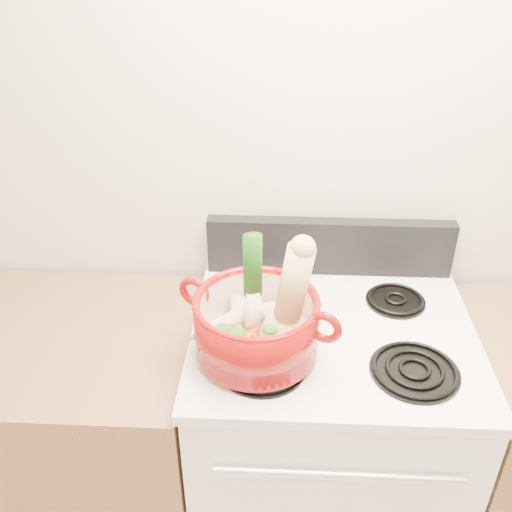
{
  "coord_description": "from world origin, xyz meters",
  "views": [
    {
      "loc": [
        -0.15,
        0.16,
        1.94
      ],
      "look_at": [
        -0.21,
        1.27,
        1.26
      ],
      "focal_mm": 40.0,
      "sensor_mm": 36.0,
      "label": 1
    }
  ],
  "objects_px": {
    "dutch_oven": "(256,325)",
    "squash": "(285,298)",
    "leek": "(253,286)",
    "stove_body": "(323,450)"
  },
  "relations": [
    {
      "from": "squash",
      "to": "leek",
      "type": "bearing_deg",
      "value": 134.35
    },
    {
      "from": "leek",
      "to": "squash",
      "type": "bearing_deg",
      "value": -36.39
    },
    {
      "from": "dutch_oven",
      "to": "squash",
      "type": "bearing_deg",
      "value": 8.37
    },
    {
      "from": "dutch_oven",
      "to": "leek",
      "type": "relative_size",
      "value": 1.03
    },
    {
      "from": "dutch_oven",
      "to": "squash",
      "type": "distance_m",
      "value": 0.12
    },
    {
      "from": "squash",
      "to": "dutch_oven",
      "type": "bearing_deg",
      "value": 145.48
    },
    {
      "from": "squash",
      "to": "leek",
      "type": "height_order",
      "value": "leek"
    },
    {
      "from": "dutch_oven",
      "to": "leek",
      "type": "height_order",
      "value": "leek"
    },
    {
      "from": "stove_body",
      "to": "squash",
      "type": "relative_size",
      "value": 3.2
    },
    {
      "from": "stove_body",
      "to": "leek",
      "type": "xyz_separation_m",
      "value": [
        -0.22,
        -0.09,
        0.69
      ]
    }
  ]
}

